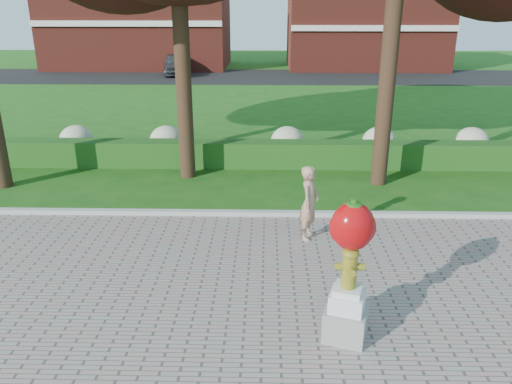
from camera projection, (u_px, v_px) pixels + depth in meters
The scene contains 10 objects.
ground at pixel (248, 282), 9.12m from camera, with size 100.00×100.00×0.00m, color #175114.
curb at pixel (253, 214), 11.90m from camera, with size 40.00×0.18×0.15m, color #ADADA5.
lawn_hedge at pixel (256, 154), 15.53m from camera, with size 24.00×0.70×0.80m, color #1B4012.
hydrangea_row at pixel (274, 141), 16.40m from camera, with size 20.10×1.10×0.99m.
street at pixel (263, 76), 35.32m from camera, with size 50.00×8.00×0.02m, color black.
building_left at pixel (139, 22), 39.93m from camera, with size 14.00×8.00×7.00m, color maroon.
building_right at pixel (364, 26), 39.65m from camera, with size 12.00×8.00×6.40m, color maroon.
hydrant_sculpture at pixel (350, 267), 7.15m from camera, with size 0.76×0.76×2.24m.
woman at pixel (309, 203), 10.49m from camera, with size 0.59×0.39×1.61m, color tan.
parked_car at pixel (176, 64), 35.99m from camera, with size 1.79×4.44×1.51m, color #3A3D41.
Camera 1 is at (0.34, -7.95, 4.75)m, focal length 35.00 mm.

